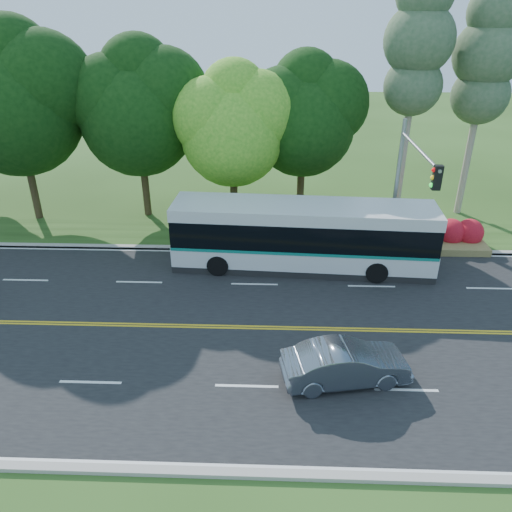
{
  "coord_description": "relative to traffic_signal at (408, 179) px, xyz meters",
  "views": [
    {
      "loc": [
        0.3,
        -16.83,
        11.96
      ],
      "look_at": [
        -0.37,
        2.0,
        2.29
      ],
      "focal_mm": 35.0,
      "sensor_mm": 36.0,
      "label": 1
    }
  ],
  "objects": [
    {
      "name": "ground",
      "position": [
        -6.49,
        -5.4,
        -4.67
      ],
      "size": [
        120.0,
        120.0,
        0.0
      ],
      "primitive_type": "plane",
      "color": "#2A4818",
      "rests_on": "ground"
    },
    {
      "name": "road",
      "position": [
        -6.49,
        -5.4,
        -4.66
      ],
      "size": [
        60.0,
        14.0,
        0.02
      ],
      "primitive_type": "cube",
      "color": "black",
      "rests_on": "ground"
    },
    {
      "name": "curb_north",
      "position": [
        -6.49,
        1.75,
        -4.6
      ],
      "size": [
        60.0,
        0.3,
        0.15
      ],
      "primitive_type": "cube",
      "color": "#A9A198",
      "rests_on": "ground"
    },
    {
      "name": "curb_south",
      "position": [
        -6.49,
        -12.55,
        -4.6
      ],
      "size": [
        60.0,
        0.3,
        0.15
      ],
      "primitive_type": "cube",
      "color": "#A9A198",
      "rests_on": "ground"
    },
    {
      "name": "grass_verge",
      "position": [
        -6.49,
        3.6,
        -4.62
      ],
      "size": [
        60.0,
        4.0,
        0.1
      ],
      "primitive_type": "cube",
      "color": "#2A4818",
      "rests_on": "ground"
    },
    {
      "name": "lane_markings",
      "position": [
        -6.59,
        -5.4,
        -4.65
      ],
      "size": [
        57.6,
        13.82,
        0.0
      ],
      "color": "gold",
      "rests_on": "road"
    },
    {
      "name": "tree_row",
      "position": [
        -11.65,
        6.73,
        2.06
      ],
      "size": [
        44.7,
        9.1,
        13.84
      ],
      "color": "#302215",
      "rests_on": "ground"
    },
    {
      "name": "bougainvillea_hedge",
      "position": [
        0.69,
        2.75,
        -3.95
      ],
      "size": [
        9.5,
        2.25,
        1.5
      ],
      "color": "#A30D1E",
      "rests_on": "ground"
    },
    {
      "name": "traffic_signal",
      "position": [
        0.0,
        0.0,
        0.0
      ],
      "size": [
        0.42,
        6.1,
        7.0
      ],
      "color": "gray",
      "rests_on": "ground"
    },
    {
      "name": "transit_bus",
      "position": [
        -4.72,
        -0.04,
        -3.02
      ],
      "size": [
        12.76,
        3.43,
        3.3
      ],
      "rotation": [
        0.0,
        0.0,
        -0.06
      ],
      "color": "silver",
      "rests_on": "road"
    },
    {
      "name": "sedan",
      "position": [
        -3.58,
        -8.47,
        -3.92
      ],
      "size": [
        4.63,
        2.33,
        1.46
      ],
      "primitive_type": "imported",
      "rotation": [
        0.0,
        0.0,
        1.76
      ],
      "color": "slate",
      "rests_on": "road"
    }
  ]
}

